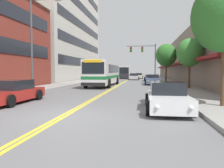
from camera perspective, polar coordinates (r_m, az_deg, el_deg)
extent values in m
plane|color=slate|center=(45.62, 4.25, 1.11)|extent=(240.00, 240.00, 0.00)
cube|color=gray|center=(46.66, -4.49, 1.26)|extent=(3.22, 106.00, 0.16)
cube|color=gray|center=(45.67, 13.19, 1.13)|extent=(3.22, 106.00, 0.16)
cube|color=yellow|center=(45.63, 4.13, 1.11)|extent=(0.14, 106.00, 0.01)
cube|color=yellow|center=(45.61, 4.38, 1.11)|extent=(0.14, 106.00, 0.01)
cube|color=black|center=(22.35, -25.01, 8.96)|extent=(0.08, 15.58, 1.40)
cube|color=black|center=(22.92, -25.23, 17.16)|extent=(0.08, 15.58, 1.40)
cube|color=#BCB7AD|center=(48.82, -14.63, 18.21)|extent=(12.00, 29.56, 28.77)
cube|color=black|center=(45.22, -7.33, 5.63)|extent=(0.08, 27.20, 1.40)
cube|color=black|center=(45.51, -7.36, 10.15)|extent=(0.08, 27.20, 1.40)
cube|color=black|center=(46.07, -7.40, 14.60)|extent=(0.08, 27.20, 1.40)
cube|color=black|center=(46.90, -7.43, 18.91)|extent=(0.08, 27.20, 1.40)
cube|color=gray|center=(46.55, 20.49, 5.63)|extent=(8.00, 68.00, 7.61)
cube|color=maroon|center=(45.78, 14.88, 4.64)|extent=(1.10, 61.20, 0.24)
cube|color=black|center=(45.92, 15.55, 6.90)|extent=(0.08, 61.20, 1.40)
cube|color=silver|center=(27.19, -2.11, 3.07)|extent=(2.48, 11.81, 2.63)
cube|color=#196B33|center=(27.20, -2.11, 1.96)|extent=(2.50, 11.83, 0.32)
cube|color=black|center=(27.78, -1.89, 3.94)|extent=(2.51, 9.21, 0.95)
cube|color=black|center=(21.39, -4.99, 4.24)|extent=(2.23, 0.04, 1.16)
cube|color=yellow|center=(21.40, -5.01, 6.00)|extent=(1.78, 0.06, 0.28)
cube|color=black|center=(21.41, -4.98, -0.07)|extent=(2.43, 0.08, 0.32)
cylinder|color=black|center=(23.59, -6.91, 0.17)|extent=(0.30, 1.00, 1.00)
cylinder|color=black|center=(23.06, -0.81, 0.12)|extent=(0.30, 1.00, 1.00)
cylinder|color=black|center=(30.65, -3.34, 0.93)|extent=(0.30, 1.00, 1.00)
cylinder|color=black|center=(30.24, 1.37, 0.90)|extent=(0.30, 1.00, 1.00)
cube|color=maroon|center=(13.73, -24.76, -2.55)|extent=(1.76, 4.76, 0.58)
cube|color=black|center=(13.85, -24.39, -0.16)|extent=(1.52, 2.09, 0.54)
cylinder|color=black|center=(12.03, -24.96, -4.05)|extent=(0.22, 0.66, 0.66)
cylinder|color=black|center=(15.47, -24.57, -2.45)|extent=(0.22, 0.66, 0.66)
cylinder|color=black|center=(14.57, -18.58, -2.66)|extent=(0.22, 0.66, 0.66)
cube|color=red|center=(16.09, -22.02, -1.56)|extent=(0.18, 0.04, 0.10)
cube|color=red|center=(15.49, -17.95, -1.66)|extent=(0.18, 0.04, 0.10)
cube|color=#232328|center=(39.95, -2.73, 1.48)|extent=(1.92, 4.19, 0.58)
cube|color=black|center=(40.10, -2.69, 2.25)|extent=(1.65, 1.84, 0.48)
cylinder|color=black|center=(38.89, -4.52, 1.22)|extent=(0.22, 0.69, 0.69)
cylinder|color=black|center=(38.50, -1.66, 1.21)|extent=(0.22, 0.69, 0.69)
cylinder|color=black|center=(41.42, -3.72, 1.36)|extent=(0.22, 0.69, 0.69)
cylinder|color=black|center=(41.06, -1.03, 1.34)|extent=(0.22, 0.69, 0.69)
sphere|color=silver|center=(38.02, -4.34, 1.42)|extent=(0.16, 0.16, 0.16)
sphere|color=silver|center=(37.75, -2.34, 1.41)|extent=(0.16, 0.16, 0.16)
cube|color=red|center=(42.15, -3.11, 1.62)|extent=(0.18, 0.04, 0.10)
cube|color=red|center=(41.90, -1.25, 1.61)|extent=(0.18, 0.04, 0.10)
cube|color=white|center=(10.52, 14.20, -4.11)|extent=(1.72, 4.55, 0.59)
cube|color=black|center=(10.64, 14.15, -0.95)|extent=(1.48, 2.00, 0.55)
cylinder|color=black|center=(9.09, 9.54, -6.20)|extent=(0.22, 0.63, 0.63)
cylinder|color=black|center=(9.30, 20.53, -6.15)|extent=(0.22, 0.63, 0.63)
cylinder|color=black|center=(11.88, 9.25, -3.94)|extent=(0.22, 0.63, 0.63)
cylinder|color=black|center=(12.04, 17.69, -3.96)|extent=(0.22, 0.63, 0.63)
sphere|color=silver|center=(8.20, 11.65, -5.98)|extent=(0.16, 0.16, 0.16)
sphere|color=silver|center=(8.36, 19.96, -5.94)|extent=(0.16, 0.16, 0.16)
cube|color=red|center=(12.74, 10.38, -2.63)|extent=(0.18, 0.04, 0.10)
cube|color=red|center=(12.84, 15.91, -2.66)|extent=(0.18, 0.04, 0.10)
cube|color=#19234C|center=(41.39, 9.89, 1.47)|extent=(1.94, 4.20, 0.55)
cube|color=black|center=(41.54, 9.89, 2.14)|extent=(1.67, 1.85, 0.41)
cylinder|color=black|center=(40.07, 8.52, 1.24)|extent=(0.22, 0.67, 0.67)
cylinder|color=black|center=(40.13, 11.36, 1.22)|extent=(0.22, 0.67, 0.67)
cylinder|color=black|center=(42.68, 8.51, 1.37)|extent=(0.22, 0.67, 0.67)
cylinder|color=black|center=(42.73, 11.17, 1.35)|extent=(0.22, 0.67, 0.67)
sphere|color=silver|center=(39.25, 8.98, 1.41)|extent=(0.16, 0.16, 0.16)
sphere|color=silver|center=(39.29, 10.97, 1.40)|extent=(0.16, 0.16, 0.16)
cube|color=red|center=(43.48, 8.89, 1.61)|extent=(0.18, 0.04, 0.10)
cube|color=red|center=(43.52, 10.73, 1.59)|extent=(0.18, 0.04, 0.10)
cube|color=#475675|center=(29.93, 10.52, 0.91)|extent=(1.79, 4.77, 0.74)
cube|color=black|center=(30.10, 10.52, 2.06)|extent=(1.54, 2.10, 0.45)
cylinder|color=black|center=(28.44, 8.79, 0.36)|extent=(0.22, 0.66, 0.66)
cylinder|color=black|center=(28.52, 12.47, 0.33)|extent=(0.22, 0.66, 0.66)
cylinder|color=black|center=(31.39, 8.75, 0.64)|extent=(0.22, 0.66, 0.66)
cylinder|color=black|center=(31.46, 12.08, 0.61)|extent=(0.22, 0.66, 0.66)
sphere|color=silver|center=(27.51, 9.42, 0.79)|extent=(0.16, 0.16, 0.16)
sphere|color=silver|center=(27.56, 12.02, 0.76)|extent=(0.16, 0.16, 0.16)
cube|color=red|center=(32.30, 9.22, 1.17)|extent=(0.18, 0.04, 0.10)
cube|color=red|center=(32.35, 11.50, 1.15)|extent=(0.18, 0.04, 0.10)
cube|color=#B7B7BC|center=(45.89, 5.76, 1.74)|extent=(1.88, 4.16, 0.67)
cube|color=black|center=(46.05, 5.77, 2.49)|extent=(1.62, 1.83, 0.51)
cylinder|color=black|center=(44.67, 4.45, 1.45)|extent=(0.22, 0.61, 0.61)
cylinder|color=black|center=(44.58, 6.92, 1.43)|extent=(0.22, 0.61, 0.61)
cylinder|color=black|center=(47.24, 4.66, 1.55)|extent=(0.22, 0.61, 0.61)
cylinder|color=black|center=(47.15, 7.00, 1.54)|extent=(0.22, 0.61, 0.61)
sphere|color=silver|center=(43.83, 4.78, 1.71)|extent=(0.16, 0.16, 0.16)
sphere|color=silver|center=(43.77, 6.50, 1.70)|extent=(0.16, 0.16, 0.16)
cube|color=red|center=(48.01, 5.06, 1.86)|extent=(0.18, 0.04, 0.10)
cube|color=red|center=(47.95, 6.68, 1.85)|extent=(0.18, 0.04, 0.10)
cube|color=beige|center=(52.89, 7.01, 1.96)|extent=(1.74, 4.10, 0.69)
cube|color=black|center=(53.04, 7.02, 2.60)|extent=(1.50, 1.80, 0.49)
cylinder|color=black|center=(51.65, 5.99, 1.70)|extent=(0.22, 0.60, 0.60)
cylinder|color=black|center=(51.61, 7.97, 1.68)|extent=(0.22, 0.60, 0.60)
cylinder|color=black|center=(54.19, 6.09, 1.78)|extent=(0.22, 0.60, 0.60)
cylinder|color=black|center=(54.15, 7.99, 1.76)|extent=(0.22, 0.60, 0.60)
sphere|color=silver|center=(50.84, 6.27, 1.94)|extent=(0.16, 0.16, 0.16)
sphere|color=silver|center=(50.81, 7.65, 1.93)|extent=(0.16, 0.16, 0.16)
cube|color=red|center=(54.97, 6.41, 2.05)|extent=(0.18, 0.04, 0.10)
cube|color=red|center=(54.94, 7.72, 2.04)|extent=(0.18, 0.04, 0.10)
cube|color=#232328|center=(50.35, 3.02, 3.00)|extent=(2.43, 2.05, 2.43)
cube|color=black|center=(49.31, 2.91, 3.49)|extent=(2.07, 0.04, 1.07)
cube|color=white|center=(53.75, 3.35, 3.25)|extent=(2.48, 4.78, 2.86)
cylinder|color=black|center=(50.50, 1.61, 1.81)|extent=(0.28, 0.84, 0.84)
cylinder|color=black|center=(50.27, 4.43, 1.80)|extent=(0.28, 0.84, 0.84)
cylinder|color=black|center=(55.31, 2.19, 1.95)|extent=(0.28, 0.84, 0.84)
cylinder|color=black|center=(55.10, 4.77, 1.94)|extent=(0.28, 0.84, 0.84)
cylinder|color=#47474C|center=(39.49, 11.23, 5.50)|extent=(0.18, 0.18, 6.63)
cylinder|color=#47474C|center=(39.66, 7.56, 9.82)|extent=(5.08, 0.11, 0.11)
cube|color=black|center=(39.60, 7.92, 8.96)|extent=(0.34, 0.26, 0.92)
sphere|color=red|center=(39.47, 7.92, 9.38)|extent=(0.18, 0.18, 0.18)
sphere|color=yellow|center=(39.44, 7.92, 8.98)|extent=(0.18, 0.18, 0.18)
sphere|color=green|center=(39.41, 7.92, 8.58)|extent=(0.18, 0.18, 0.18)
cylinder|color=black|center=(39.65, 7.93, 9.72)|extent=(0.02, 0.02, 0.14)
cube|color=black|center=(39.67, 4.95, 8.97)|extent=(0.34, 0.26, 0.92)
sphere|color=red|center=(39.53, 4.94, 9.39)|extent=(0.18, 0.18, 0.18)
sphere|color=yellow|center=(39.51, 4.94, 8.99)|extent=(0.18, 0.18, 0.18)
sphere|color=green|center=(39.48, 4.94, 8.59)|extent=(0.18, 0.18, 0.18)
cylinder|color=black|center=(39.72, 4.96, 9.73)|extent=(0.02, 0.02, 0.14)
cylinder|color=#47474C|center=(18.00, -20.26, 9.08)|extent=(0.16, 0.16, 7.34)
ellipsoid|color=#B2B2B7|center=(17.77, -13.87, 20.54)|extent=(0.56, 0.28, 0.20)
cylinder|color=brown|center=(11.64, 27.10, 2.04)|extent=(0.24, 0.24, 2.92)
cylinder|color=brown|center=(22.55, 19.50, 2.04)|extent=(0.24, 0.24, 2.40)
ellipsoid|color=#387F33|center=(22.61, 19.62, 7.75)|extent=(2.48, 2.48, 2.73)
cylinder|color=brown|center=(34.64, 13.92, 2.83)|extent=(0.27, 0.27, 2.75)
ellipsoid|color=#2D6B28|center=(34.72, 13.98, 7.32)|extent=(3.17, 3.17, 3.48)
cylinder|color=yellow|center=(15.18, 18.64, -1.91)|extent=(0.24, 0.24, 0.60)
sphere|color=yellow|center=(15.15, 18.67, -0.56)|extent=(0.22, 0.22, 0.22)
cylinder|color=yellow|center=(15.14, 18.05, -1.66)|extent=(0.08, 0.11, 0.11)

